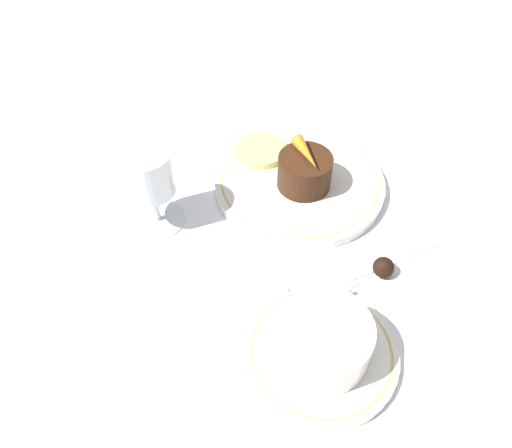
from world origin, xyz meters
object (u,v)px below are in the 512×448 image
object	(u,v)px
coffee_cup	(324,339)
wine_glass	(149,179)
fork	(367,271)
dinner_plate	(299,182)
dessert_cake	(305,172)

from	to	relation	value
coffee_cup	wine_glass	world-z (taller)	wine_glass
wine_glass	fork	bearing A→B (deg)	-137.49
wine_glass	fork	world-z (taller)	wine_glass
dinner_plate	coffee_cup	world-z (taller)	coffee_cup
dinner_plate	wine_glass	world-z (taller)	wine_glass
wine_glass	dessert_cake	size ratio (longest dim) A/B	1.56
dinner_plate	coffee_cup	size ratio (longest dim) A/B	1.92
wine_glass	fork	distance (m)	0.28
dinner_plate	dessert_cake	xyz separation A→B (m)	(-0.01, 0.00, 0.03)
dinner_plate	dessert_cake	size ratio (longest dim) A/B	3.24
fork	dessert_cake	world-z (taller)	dessert_cake
dinner_plate	dessert_cake	bearing A→B (deg)	173.95
dinner_plate	fork	size ratio (longest dim) A/B	1.28
wine_glass	fork	size ratio (longest dim) A/B	0.62
coffee_cup	fork	size ratio (longest dim) A/B	0.67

